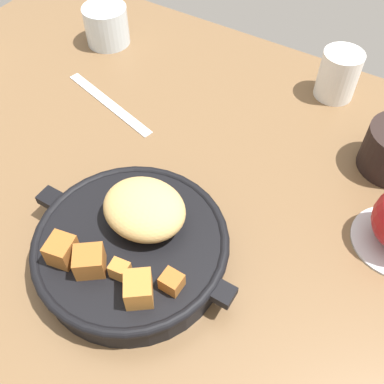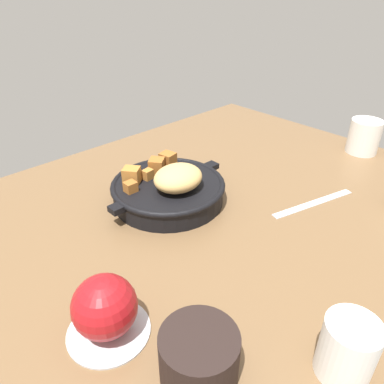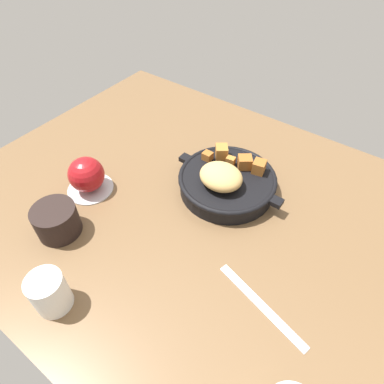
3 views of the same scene
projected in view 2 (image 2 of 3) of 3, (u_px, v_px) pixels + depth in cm
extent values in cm
cube|color=brown|center=(198.00, 223.00, 70.77)|extent=(116.94, 85.31, 2.40)
cylinder|color=black|center=(169.00, 192.00, 74.56)|extent=(22.27, 22.27, 4.20)
torus|color=black|center=(169.00, 184.00, 73.65)|extent=(23.02, 23.02, 1.20)
cube|color=black|center=(117.00, 209.00, 66.52)|extent=(2.64, 2.40, 1.20)
cube|color=black|center=(211.00, 166.00, 81.08)|extent=(2.64, 2.40, 1.20)
ellipsoid|color=tan|center=(177.00, 178.00, 70.04)|extent=(9.94, 8.51, 4.78)
cube|color=#A86B2D|center=(148.00, 174.00, 74.33)|extent=(2.23, 1.89, 2.03)
cube|color=#935623|center=(157.00, 166.00, 76.66)|extent=(4.30, 4.27, 2.96)
cube|color=#935623|center=(131.00, 187.00, 70.02)|extent=(2.24, 2.05, 2.02)
cube|color=#935623|center=(168.00, 160.00, 79.03)|extent=(3.29, 3.50, 3.01)
cube|color=#A86B2D|center=(132.00, 175.00, 72.75)|extent=(4.19, 4.26, 3.19)
cylinder|color=#B7BABF|center=(109.00, 330.00, 47.86)|extent=(10.91, 10.91, 0.60)
sphere|color=maroon|center=(105.00, 307.00, 45.56)|extent=(8.31, 8.31, 8.31)
cube|color=silver|center=(314.00, 203.00, 74.43)|extent=(19.99, 6.82, 0.36)
cylinder|color=silver|center=(364.00, 136.00, 93.78)|extent=(7.76, 7.76, 8.60)
cylinder|color=white|center=(347.00, 349.00, 41.37)|extent=(6.37, 6.37, 7.85)
cylinder|color=black|center=(199.00, 357.00, 41.19)|extent=(9.12, 9.12, 6.68)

